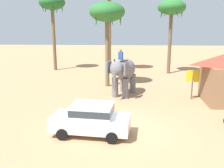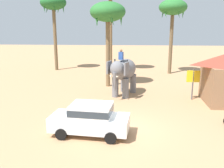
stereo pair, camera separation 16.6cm
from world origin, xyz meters
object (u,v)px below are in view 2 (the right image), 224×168
object	(u,v)px
palm_tree_behind_elephant	(53,5)
palm_tree_far_back	(173,9)
elephant_with_mahout	(124,72)
signboard_yellow	(193,78)
palm_tree_near_hut	(108,14)
car_sedan_foreground	(90,118)

from	to	relation	value
palm_tree_behind_elephant	palm_tree_far_back	world-z (taller)	palm_tree_behind_elephant
elephant_with_mahout	signboard_yellow	size ratio (longest dim) A/B	1.67
palm_tree_near_hut	palm_tree_behind_elephant	bearing A→B (deg)	131.49
car_sedan_foreground	elephant_with_mahout	world-z (taller)	elephant_with_mahout
palm_tree_behind_elephant	signboard_yellow	size ratio (longest dim) A/B	3.88
elephant_with_mahout	signboard_yellow	world-z (taller)	elephant_with_mahout
elephant_with_mahout	palm_tree_far_back	distance (m)	12.58
elephant_with_mahout	palm_tree_behind_elephant	xyz separation A→B (m)	(-8.98, 11.53, 6.09)
palm_tree_behind_elephant	palm_tree_near_hut	xyz separation A→B (m)	(7.45, -8.42, -1.44)
palm_tree_far_back	palm_tree_behind_elephant	bearing A→B (deg)	173.97
palm_tree_near_hut	palm_tree_far_back	xyz separation A→B (m)	(6.88, 6.91, 0.79)
elephant_with_mahout	palm_tree_near_hut	world-z (taller)	palm_tree_near_hut
palm_tree_behind_elephant	palm_tree_far_back	distance (m)	14.42
palm_tree_behind_elephant	palm_tree_far_back	bearing A→B (deg)	-6.03
palm_tree_far_back	elephant_with_mahout	bearing A→B (deg)	-118.07
car_sedan_foreground	palm_tree_behind_elephant	distance (m)	21.84
palm_tree_near_hut	car_sedan_foreground	bearing A→B (deg)	-90.13
car_sedan_foreground	signboard_yellow	distance (m)	9.80
palm_tree_behind_elephant	car_sedan_foreground	bearing A→B (deg)	-68.92
palm_tree_near_hut	signboard_yellow	world-z (taller)	palm_tree_near_hut
elephant_with_mahout	palm_tree_near_hut	size ratio (longest dim) A/B	0.52
palm_tree_near_hut	signboard_yellow	size ratio (longest dim) A/B	3.23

